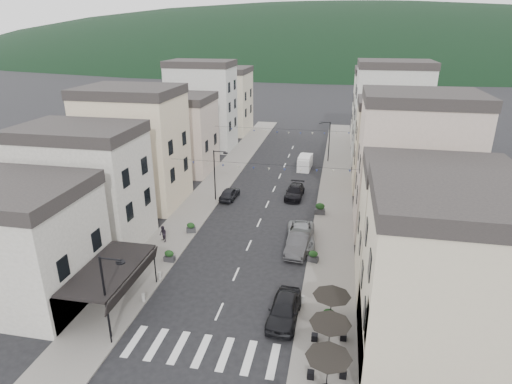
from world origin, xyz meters
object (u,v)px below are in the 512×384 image
delivery_van (305,162)px  pedestrian_a (116,272)px  parked_car_b (299,243)px  parked_car_a (284,309)px  parked_car_c (301,235)px  parked_car_d (295,192)px  pedestrian_b (163,234)px  parked_car_e (230,193)px

delivery_van → pedestrian_a: size_ratio=2.70×
delivery_van → pedestrian_a: 33.95m
parked_car_b → parked_car_a: bearing=-84.6°
parked_car_b → delivery_van: bearing=99.2°
parked_car_c → pedestrian_a: 16.50m
pedestrian_a → parked_car_a: bearing=-42.9°
parked_car_b → parked_car_d: (-1.80, 12.89, -0.14)m
delivery_van → pedestrian_b: 27.15m
parked_car_b → pedestrian_b: 12.53m
parked_car_b → parked_car_d: parked_car_b is taller
parked_car_e → pedestrian_a: 19.22m
pedestrian_a → pedestrian_b: (1.04, 6.92, -0.02)m
parked_car_a → parked_car_e: parked_car_a is taller
pedestrian_b → parked_car_d: bearing=91.4°
parked_car_e → pedestrian_a: bearing=80.9°
parked_car_a → parked_car_e: 22.72m
parked_car_a → parked_car_b: bearing=92.9°
parked_car_a → delivery_van: (-1.59, 33.83, 0.17)m
parked_car_d → parked_car_a: bearing=-83.2°
parked_car_c → parked_car_e: parked_car_c is taller
parked_car_b → parked_car_d: 13.02m
parked_car_d → parked_car_c: bearing=-78.6°
parked_car_b → delivery_van: (-1.59, 24.04, 0.16)m
parked_car_e → pedestrian_a: (-4.34, -18.72, 0.24)m
parked_car_e → parked_car_d: bearing=-161.5°
pedestrian_b → parked_car_c: bearing=50.7°
parked_car_b → parked_car_c: parked_car_b is taller
parked_car_b → parked_car_e: 14.33m
parked_car_a → parked_car_b: size_ratio=0.95×
pedestrian_a → parked_car_c: bearing=0.5°
parked_car_e → delivery_van: 15.11m
parked_car_d → pedestrian_a: pedestrian_a is taller
parked_car_a → pedestrian_a: 13.69m
parked_car_b → pedestrian_a: (-13.54, -7.74, 0.09)m
parked_car_e → pedestrian_b: bearing=78.4°
parked_car_b → pedestrian_a: size_ratio=3.17×
pedestrian_b → pedestrian_a: bearing=-59.1°
parked_car_d → pedestrian_b: bearing=-125.7°
parked_car_e → parked_car_b: bearing=133.9°
parked_car_a → parked_car_d: bearing=97.4°
parked_car_c → parked_car_a: bearing=-94.9°
parked_car_a → delivery_van: bearing=95.6°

